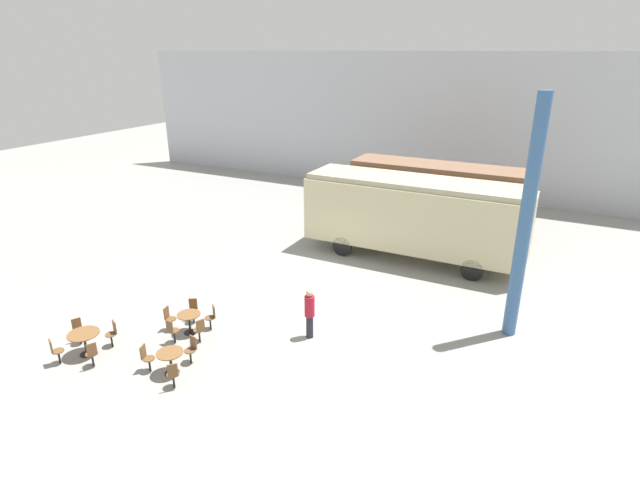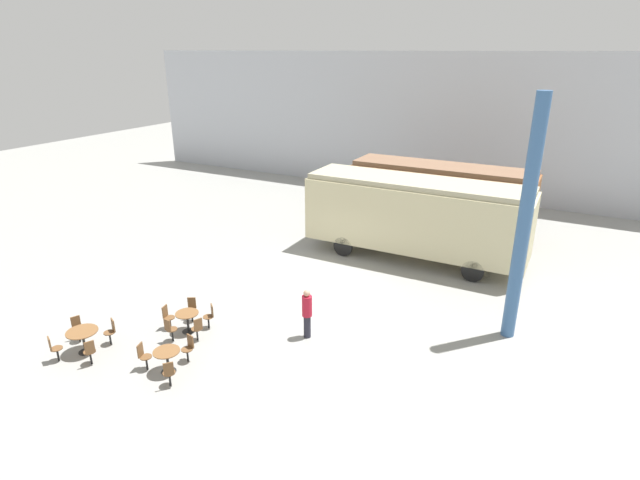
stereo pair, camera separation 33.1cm
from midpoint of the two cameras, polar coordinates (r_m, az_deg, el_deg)
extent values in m
plane|color=gray|center=(20.80, -1.09, -4.95)|extent=(80.00, 80.00, 0.00)
cube|color=#B2B7C1|center=(33.84, 12.30, 12.71)|extent=(44.00, 0.15, 9.00)
cube|color=brown|center=(26.83, 13.96, 5.25)|extent=(9.27, 2.51, 2.44)
cube|color=brown|center=(26.52, 14.22, 8.04)|extent=(9.09, 2.31, 0.24)
cylinder|color=black|center=(25.64, 19.01, 0.64)|extent=(1.36, 0.12, 1.36)
cylinder|color=black|center=(27.89, 19.85, 2.14)|extent=(1.36, 0.12, 1.36)
cylinder|color=black|center=(26.91, 7.33, 2.58)|extent=(1.36, 0.12, 1.36)
cylinder|color=black|center=(29.07, 9.02, 3.89)|extent=(1.36, 0.12, 1.36)
cube|color=beige|center=(22.96, 11.25, 2.70)|extent=(9.92, 2.71, 2.87)
cube|color=tan|center=(22.53, 11.53, 6.46)|extent=(9.73, 2.49, 0.24)
cylinder|color=black|center=(21.73, 17.45, -3.42)|extent=(0.94, 0.12, 0.94)
cylinder|color=black|center=(24.10, 18.67, -1.14)|extent=(0.94, 0.12, 0.94)
cylinder|color=black|center=(23.32, 3.04, -0.75)|extent=(0.94, 0.12, 0.94)
cylinder|color=black|center=(25.55, 5.49, 1.15)|extent=(0.94, 0.12, 0.94)
cylinder|color=black|center=(17.97, -24.71, -11.52)|extent=(0.44, 0.44, 0.02)
cylinder|color=black|center=(17.79, -24.89, -10.51)|extent=(0.08, 0.08, 0.72)
cylinder|color=brown|center=(17.61, -25.07, -9.47)|extent=(0.97, 0.97, 0.03)
cylinder|color=black|center=(16.15, -16.30, -14.21)|extent=(0.44, 0.44, 0.02)
cylinder|color=black|center=(15.95, -16.43, -13.18)|extent=(0.08, 0.08, 0.68)
cylinder|color=brown|center=(15.76, -16.56, -12.11)|extent=(0.79, 0.79, 0.03)
cylinder|color=black|center=(17.98, -14.25, -10.07)|extent=(0.44, 0.44, 0.02)
cylinder|color=black|center=(17.81, -14.35, -9.11)|extent=(0.08, 0.08, 0.67)
cylinder|color=brown|center=(17.64, -14.45, -8.13)|extent=(0.79, 0.79, 0.03)
cylinder|color=black|center=(17.20, -24.21, -12.18)|extent=(0.06, 0.06, 0.42)
cylinder|color=brown|center=(17.09, -24.32, -11.54)|extent=(0.36, 0.36, 0.03)
cube|color=brown|center=(16.84, -24.32, -11.14)|extent=(0.16, 0.28, 0.42)
cylinder|color=black|center=(17.98, -22.36, -10.37)|extent=(0.06, 0.06, 0.42)
cylinder|color=brown|center=(17.87, -22.46, -9.75)|extent=(0.36, 0.36, 0.03)
cube|color=brown|center=(17.79, -22.08, -9.00)|extent=(0.28, 0.16, 0.42)
cylinder|color=black|center=(18.55, -25.35, -9.86)|extent=(0.06, 0.06, 0.42)
cylinder|color=brown|center=(18.44, -25.46, -9.26)|extent=(0.36, 0.36, 0.03)
cube|color=brown|center=(18.47, -25.67, -8.44)|extent=(0.16, 0.28, 0.42)
cylinder|color=black|center=(17.79, -27.29, -11.57)|extent=(0.06, 0.06, 0.42)
cylinder|color=brown|center=(17.68, -27.41, -10.95)|extent=(0.36, 0.36, 0.03)
cube|color=brown|center=(17.56, -28.03, -10.44)|extent=(0.28, 0.16, 0.42)
cylinder|color=black|center=(16.33, -18.63, -13.21)|extent=(0.06, 0.06, 0.42)
cylinder|color=brown|center=(16.21, -18.72, -12.55)|extent=(0.36, 0.36, 0.03)
cube|color=brown|center=(16.16, -19.30, -11.79)|extent=(0.12, 0.29, 0.42)
cylinder|color=black|center=(15.46, -16.17, -15.04)|extent=(0.06, 0.06, 0.42)
cylinder|color=brown|center=(15.33, -16.26, -14.36)|extent=(0.36, 0.36, 0.03)
cube|color=brown|center=(15.08, -16.30, -13.98)|extent=(0.22, 0.24, 0.42)
cylinder|color=black|center=(16.34, -14.32, -12.68)|extent=(0.06, 0.06, 0.42)
cylinder|color=brown|center=(16.22, -14.39, -12.01)|extent=(0.36, 0.36, 0.03)
cube|color=brown|center=(16.17, -14.02, -11.14)|extent=(0.29, 0.10, 0.42)
cylinder|color=black|center=(17.33, -13.31, -10.48)|extent=(0.06, 0.06, 0.42)
cylinder|color=brown|center=(17.22, -13.38, -9.84)|extent=(0.36, 0.36, 0.03)
cube|color=brown|center=(16.98, -13.21, -9.40)|extent=(0.15, 0.28, 0.42)
cylinder|color=black|center=(17.94, -12.09, -9.20)|extent=(0.06, 0.06, 0.42)
cylinder|color=brown|center=(17.83, -12.14, -8.58)|extent=(0.36, 0.36, 0.03)
cube|color=brown|center=(17.74, -11.71, -7.87)|extent=(0.24, 0.22, 0.42)
cylinder|color=black|center=(18.47, -13.90, -8.44)|extent=(0.06, 0.06, 0.42)
cylinder|color=brown|center=(18.36, -13.97, -7.82)|extent=(0.36, 0.36, 0.03)
cube|color=brown|center=(18.39, -13.94, -6.98)|extent=(0.27, 0.18, 0.42)
cylinder|color=black|center=(18.21, -16.24, -9.14)|extent=(0.06, 0.06, 0.42)
cylinder|color=brown|center=(18.10, -16.31, -8.52)|extent=(0.36, 0.36, 0.03)
cube|color=brown|center=(18.07, -16.80, -7.82)|extent=(0.10, 0.29, 0.42)
cylinder|color=black|center=(17.50, -15.98, -10.42)|extent=(0.06, 0.06, 0.42)
cylinder|color=brown|center=(17.39, -16.05, -9.78)|extent=(0.36, 0.36, 0.03)
cube|color=brown|center=(17.20, -16.51, -9.34)|extent=(0.29, 0.07, 0.42)
cylinder|color=#262633|center=(16.96, -0.90, -9.83)|extent=(0.24, 0.24, 0.81)
cylinder|color=#B2192D|center=(16.58, -0.92, -7.55)|extent=(0.34, 0.34, 0.72)
sphere|color=tan|center=(16.35, -0.93, -6.08)|extent=(0.23, 0.23, 0.23)
cylinder|color=#386093|center=(16.89, 22.82, 1.75)|extent=(0.44, 0.44, 8.00)
camera|label=1|loc=(0.17, -89.55, 0.17)|focal=28.00mm
camera|label=2|loc=(0.17, 90.45, -0.17)|focal=28.00mm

